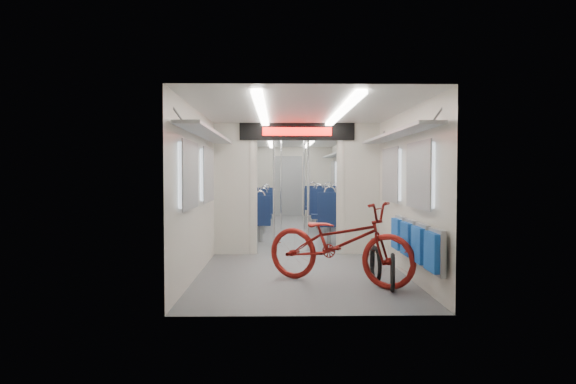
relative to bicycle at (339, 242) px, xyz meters
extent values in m
plane|color=#515456|center=(-0.46, 4.50, -0.53)|extent=(12.00, 12.00, 0.00)
cube|color=beige|center=(-1.91, 4.50, 0.62)|extent=(0.02, 12.00, 2.30)
cube|color=beige|center=(0.99, 4.50, 0.62)|extent=(0.02, 12.00, 2.30)
cube|color=beige|center=(-0.46, 10.50, 0.62)|extent=(2.90, 0.02, 2.30)
cube|color=beige|center=(-0.46, -1.50, 0.62)|extent=(2.90, 0.02, 2.30)
cube|color=silver|center=(-0.46, 4.50, 1.77)|extent=(2.90, 12.00, 0.02)
cube|color=white|center=(-1.01, 4.50, 1.74)|extent=(0.12, 11.40, 0.04)
cube|color=white|center=(0.09, 4.50, 1.74)|extent=(0.12, 11.40, 0.04)
cube|color=beige|center=(-1.58, 2.50, 0.47)|extent=(0.65, 0.18, 2.00)
cube|color=beige|center=(0.67, 2.50, 0.47)|extent=(0.65, 0.18, 2.00)
cube|color=beige|center=(-0.46, 2.50, 1.62)|extent=(2.90, 0.18, 0.30)
cylinder|color=beige|center=(-1.26, 2.50, 0.47)|extent=(0.20, 0.20, 2.00)
cylinder|color=beige|center=(0.34, 2.50, 0.47)|extent=(0.20, 0.20, 2.00)
cube|color=black|center=(-0.46, 2.39, 1.62)|extent=(2.00, 0.03, 0.30)
cube|color=#FF0C07|center=(-0.46, 2.36, 1.62)|extent=(1.20, 0.02, 0.14)
cube|color=white|center=(-1.88, -0.30, 0.87)|extent=(0.04, 1.00, 0.75)
cube|color=white|center=(0.96, -0.30, 0.87)|extent=(0.04, 1.00, 0.75)
cube|color=white|center=(-1.88, 1.30, 0.87)|extent=(0.04, 1.00, 0.75)
cube|color=white|center=(0.96, 1.30, 0.87)|extent=(0.04, 1.00, 0.75)
cube|color=white|center=(-1.88, 4.00, 0.87)|extent=(0.04, 1.00, 0.75)
cube|color=white|center=(0.96, 4.00, 0.87)|extent=(0.04, 1.00, 0.75)
cube|color=white|center=(-1.88, 5.90, 0.87)|extent=(0.04, 1.00, 0.75)
cube|color=white|center=(0.96, 5.90, 0.87)|extent=(0.04, 1.00, 0.75)
cube|color=white|center=(-1.88, 7.80, 0.87)|extent=(0.04, 1.00, 0.75)
cube|color=white|center=(0.96, 7.80, 0.87)|extent=(0.04, 1.00, 0.75)
cube|color=white|center=(-1.88, 9.60, 0.87)|extent=(0.04, 1.00, 0.75)
cube|color=white|center=(0.96, 9.60, 0.87)|extent=(0.04, 1.00, 0.75)
cube|color=gray|center=(-1.73, 0.50, 1.42)|extent=(0.30, 3.60, 0.04)
cube|color=gray|center=(0.81, 0.50, 1.42)|extent=(0.30, 3.60, 0.04)
cube|color=gray|center=(-1.73, 6.50, 1.42)|extent=(0.30, 7.60, 0.04)
cube|color=gray|center=(0.81, 6.50, 1.42)|extent=(0.30, 7.60, 0.04)
cube|color=gray|center=(-0.46, 10.44, 0.47)|extent=(0.90, 0.05, 2.00)
imported|color=maroon|center=(0.00, 0.00, 0.00)|extent=(2.10, 1.64, 1.06)
cube|color=gray|center=(0.92, -1.12, 0.05)|extent=(0.06, 0.44, 0.49)
cube|color=#11449F|center=(0.86, -1.12, 0.05)|extent=(0.06, 0.40, 0.42)
cube|color=gray|center=(0.92, -0.57, 0.05)|extent=(0.06, 0.44, 0.49)
cube|color=#11449F|center=(0.86, -0.57, 0.05)|extent=(0.06, 0.40, 0.42)
cube|color=gray|center=(0.92, -0.02, 0.05)|extent=(0.06, 0.44, 0.49)
cube|color=#11449F|center=(0.86, -0.02, 0.05)|extent=(0.06, 0.40, 0.42)
cube|color=gray|center=(0.92, 0.53, 0.05)|extent=(0.06, 0.44, 0.49)
cube|color=#11449F|center=(0.86, 0.53, 0.05)|extent=(0.06, 0.40, 0.42)
torus|color=black|center=(0.59, -0.49, -0.32)|extent=(0.14, 0.47, 0.47)
torus|color=black|center=(0.47, -0.04, -0.31)|extent=(0.07, 0.49, 0.49)
torus|color=black|center=(0.60, 0.90, -0.32)|extent=(0.11, 0.48, 0.47)
cube|color=#0D193B|center=(-1.16, 4.08, -0.13)|extent=(0.42, 0.39, 0.10)
cylinder|color=gray|center=(-1.16, 4.08, -0.36)|extent=(0.10, 0.10, 0.35)
cube|color=#0D193B|center=(-1.16, 3.92, 0.18)|extent=(0.42, 0.08, 0.52)
torus|color=silver|center=(-1.16, 3.92, 0.43)|extent=(0.22, 0.03, 0.22)
cube|color=#0D193B|center=(-1.16, 5.68, -0.13)|extent=(0.42, 0.39, 0.10)
cylinder|color=gray|center=(-1.16, 5.68, -0.36)|extent=(0.10, 0.10, 0.35)
cube|color=#0D193B|center=(-1.16, 5.84, 0.18)|extent=(0.42, 0.08, 0.52)
torus|color=silver|center=(-1.16, 5.84, 0.43)|extent=(0.22, 0.03, 0.22)
cube|color=#0D193B|center=(-1.63, 4.08, -0.13)|extent=(0.42, 0.39, 0.10)
cylinder|color=gray|center=(-1.63, 4.08, -0.36)|extent=(0.10, 0.10, 0.35)
cube|color=#0D193B|center=(-1.63, 3.92, 0.18)|extent=(0.42, 0.08, 0.52)
torus|color=silver|center=(-1.63, 3.92, 0.43)|extent=(0.22, 0.03, 0.22)
cube|color=#0D193B|center=(-1.63, 5.68, -0.13)|extent=(0.42, 0.39, 0.10)
cylinder|color=gray|center=(-1.63, 5.68, -0.36)|extent=(0.10, 0.10, 0.35)
cube|color=#0D193B|center=(-1.63, 5.84, 0.18)|extent=(0.42, 0.08, 0.52)
torus|color=silver|center=(-1.63, 5.84, 0.43)|extent=(0.22, 0.03, 0.22)
cube|color=#0D193B|center=(0.24, 3.82, -0.13)|extent=(0.49, 0.46, 0.10)
cylinder|color=gray|center=(0.24, 3.82, -0.36)|extent=(0.10, 0.10, 0.35)
cube|color=#0D193B|center=(0.24, 3.64, 0.22)|extent=(0.49, 0.09, 0.60)
torus|color=silver|center=(0.24, 3.64, 0.51)|extent=(0.25, 0.03, 0.25)
cube|color=#0D193B|center=(0.24, 5.66, -0.13)|extent=(0.49, 0.46, 0.10)
cylinder|color=gray|center=(0.24, 5.66, -0.36)|extent=(0.10, 0.10, 0.35)
cube|color=#0D193B|center=(0.24, 5.85, 0.22)|extent=(0.49, 0.09, 0.60)
torus|color=silver|center=(0.24, 5.85, 0.51)|extent=(0.25, 0.03, 0.25)
cube|color=#0D193B|center=(0.71, 3.82, -0.13)|extent=(0.49, 0.46, 0.10)
cylinder|color=gray|center=(0.71, 3.82, -0.36)|extent=(0.10, 0.10, 0.35)
cube|color=#0D193B|center=(0.71, 3.64, 0.22)|extent=(0.49, 0.09, 0.60)
torus|color=silver|center=(0.71, 3.64, 0.51)|extent=(0.25, 0.03, 0.25)
cube|color=#0D193B|center=(0.71, 5.66, -0.13)|extent=(0.49, 0.46, 0.10)
cylinder|color=gray|center=(0.71, 5.66, -0.36)|extent=(0.10, 0.10, 0.35)
cube|color=#0D193B|center=(0.71, 5.85, 0.22)|extent=(0.49, 0.09, 0.60)
torus|color=silver|center=(0.71, 5.85, 0.51)|extent=(0.25, 0.03, 0.25)
cube|color=#0D193B|center=(-1.16, 7.14, -0.13)|extent=(0.45, 0.42, 0.10)
cylinder|color=gray|center=(-1.16, 7.14, -0.36)|extent=(0.10, 0.10, 0.35)
cube|color=#0D193B|center=(-1.16, 6.97, 0.19)|extent=(0.45, 0.08, 0.54)
torus|color=silver|center=(-1.16, 6.97, 0.46)|extent=(0.23, 0.03, 0.23)
cube|color=#0D193B|center=(-1.16, 8.82, -0.13)|extent=(0.45, 0.42, 0.10)
cylinder|color=gray|center=(-1.16, 8.82, -0.36)|extent=(0.10, 0.10, 0.35)
cube|color=#0D193B|center=(-1.16, 8.99, 0.19)|extent=(0.45, 0.08, 0.54)
torus|color=silver|center=(-1.16, 8.99, 0.46)|extent=(0.23, 0.03, 0.23)
cube|color=#0D193B|center=(-1.63, 7.14, -0.13)|extent=(0.45, 0.42, 0.10)
cylinder|color=gray|center=(-1.63, 7.14, -0.36)|extent=(0.10, 0.10, 0.35)
cube|color=#0D193B|center=(-1.63, 6.97, 0.19)|extent=(0.45, 0.08, 0.54)
torus|color=silver|center=(-1.63, 6.97, 0.46)|extent=(0.23, 0.03, 0.23)
cube|color=#0D193B|center=(-1.63, 8.82, -0.13)|extent=(0.45, 0.42, 0.10)
cylinder|color=gray|center=(-1.63, 8.82, -0.36)|extent=(0.10, 0.10, 0.35)
cube|color=#0D193B|center=(-1.63, 8.99, 0.19)|extent=(0.45, 0.08, 0.54)
torus|color=silver|center=(-1.63, 8.99, 0.46)|extent=(0.23, 0.03, 0.23)
cube|color=#0D193B|center=(0.24, 6.78, -0.13)|extent=(0.49, 0.46, 0.10)
cylinder|color=gray|center=(0.24, 6.78, -0.36)|extent=(0.10, 0.10, 0.35)
cube|color=#0D193B|center=(0.24, 6.59, 0.22)|extent=(0.49, 0.09, 0.60)
torus|color=silver|center=(0.24, 6.59, 0.52)|extent=(0.25, 0.03, 0.25)
cube|color=#0D193B|center=(0.24, 8.64, -0.13)|extent=(0.49, 0.46, 0.10)
cylinder|color=gray|center=(0.24, 8.64, -0.36)|extent=(0.10, 0.10, 0.35)
cube|color=#0D193B|center=(0.24, 8.82, 0.22)|extent=(0.49, 0.09, 0.60)
torus|color=silver|center=(0.24, 8.82, 0.52)|extent=(0.25, 0.03, 0.25)
cube|color=#0D193B|center=(0.71, 6.78, -0.13)|extent=(0.49, 0.46, 0.10)
cylinder|color=gray|center=(0.71, 6.78, -0.36)|extent=(0.10, 0.10, 0.35)
cube|color=#0D193B|center=(0.71, 6.59, 0.22)|extent=(0.49, 0.09, 0.60)
torus|color=silver|center=(0.71, 6.59, 0.52)|extent=(0.25, 0.03, 0.25)
cube|color=#0D193B|center=(0.71, 8.64, -0.13)|extent=(0.49, 0.46, 0.10)
cylinder|color=gray|center=(0.71, 8.64, -0.36)|extent=(0.10, 0.10, 0.35)
cube|color=#0D193B|center=(0.71, 8.82, 0.22)|extent=(0.49, 0.09, 0.60)
torus|color=silver|center=(0.71, 8.82, 0.52)|extent=(0.25, 0.03, 0.25)
cylinder|color=silver|center=(-0.87, 3.39, 0.62)|extent=(0.04, 0.04, 2.30)
cylinder|color=silver|center=(-0.23, 2.87, 0.62)|extent=(0.05, 0.05, 2.30)
cylinder|color=silver|center=(-0.72, 6.51, 0.62)|extent=(0.04, 0.04, 2.30)
cylinder|color=silver|center=(-0.15, 6.01, 0.62)|extent=(0.04, 0.04, 2.30)
camera|label=1|loc=(-0.77, -6.56, 0.89)|focal=32.00mm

